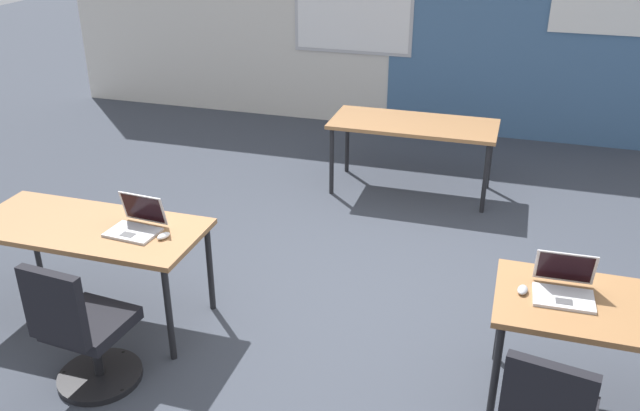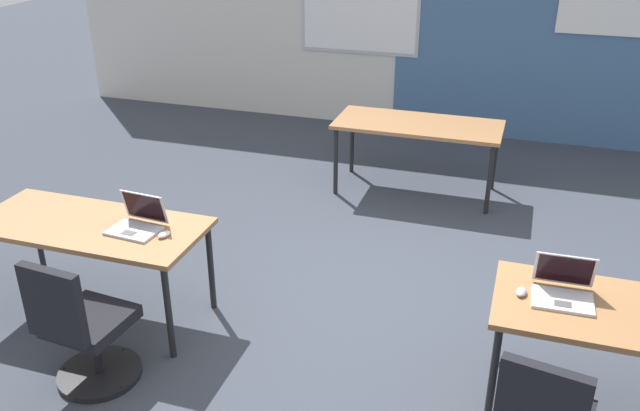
{
  "view_description": "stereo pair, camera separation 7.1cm",
  "coord_description": "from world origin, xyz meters",
  "px_view_note": "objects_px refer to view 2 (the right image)",
  "views": [
    {
      "loc": [
        0.94,
        -4.02,
        2.81
      ],
      "look_at": [
        -0.19,
        -0.29,
        0.94
      ],
      "focal_mm": 37.8,
      "sensor_mm": 36.0,
      "label": 1
    },
    {
      "loc": [
        1.01,
        -4.0,
        2.81
      ],
      "look_at": [
        -0.19,
        -0.29,
        0.94
      ],
      "focal_mm": 37.8,
      "sensor_mm": 36.0,
      "label": 2
    }
  ],
  "objects_px": {
    "desk_near_left": "(90,231)",
    "mouse_near_left_inner": "(164,234)",
    "desk_far_center": "(418,129)",
    "laptop_near_right_inner": "(563,289)",
    "chair_near_left_inner": "(84,333)",
    "mouse_near_right_inner": "(521,292)",
    "laptop_near_left_inner": "(137,222)"
  },
  "relations": [
    {
      "from": "desk_near_left",
      "to": "mouse_near_left_inner",
      "type": "distance_m",
      "value": 0.59
    },
    {
      "from": "desk_far_center",
      "to": "laptop_near_right_inner",
      "type": "xyz_separation_m",
      "value": [
        1.32,
        -2.76,
        0.11
      ]
    },
    {
      "from": "desk_far_center",
      "to": "chair_near_left_inner",
      "type": "distance_m",
      "value": 3.76
    },
    {
      "from": "mouse_near_right_inner",
      "to": "laptop_near_left_inner",
      "type": "bearing_deg",
      "value": 179.29
    },
    {
      "from": "mouse_near_right_inner",
      "to": "laptop_near_left_inner",
      "type": "height_order",
      "value": "laptop_near_left_inner"
    },
    {
      "from": "desk_far_center",
      "to": "chair_near_left_inner",
      "type": "relative_size",
      "value": 1.74
    },
    {
      "from": "desk_near_left",
      "to": "desk_far_center",
      "type": "bearing_deg",
      "value": 57.99
    },
    {
      "from": "desk_near_left",
      "to": "laptop_near_left_inner",
      "type": "relative_size",
      "value": 4.55
    },
    {
      "from": "laptop_near_left_inner",
      "to": "desk_far_center",
      "type": "bearing_deg",
      "value": 67.96
    },
    {
      "from": "desk_near_left",
      "to": "chair_near_left_inner",
      "type": "bearing_deg",
      "value": -60.48
    },
    {
      "from": "laptop_near_right_inner",
      "to": "chair_near_left_inner",
      "type": "xyz_separation_m",
      "value": [
        -2.68,
        -0.73,
        -0.39
      ]
    },
    {
      "from": "desk_far_center",
      "to": "laptop_near_left_inner",
      "type": "relative_size",
      "value": 4.55
    },
    {
      "from": "desk_near_left",
      "to": "mouse_near_right_inner",
      "type": "xyz_separation_m",
      "value": [
        2.85,
        -0.0,
        0.08
      ]
    },
    {
      "from": "desk_near_left",
      "to": "laptop_near_left_inner",
      "type": "height_order",
      "value": "laptop_near_left_inner"
    },
    {
      "from": "mouse_near_left_inner",
      "to": "laptop_near_right_inner",
      "type": "bearing_deg",
      "value": 1.3
    },
    {
      "from": "laptop_near_left_inner",
      "to": "chair_near_left_inner",
      "type": "distance_m",
      "value": 0.82
    },
    {
      "from": "chair_near_left_inner",
      "to": "desk_near_left",
      "type": "bearing_deg",
      "value": -55.33
    },
    {
      "from": "mouse_near_right_inner",
      "to": "mouse_near_left_inner",
      "type": "relative_size",
      "value": 0.95
    },
    {
      "from": "laptop_near_right_inner",
      "to": "mouse_near_right_inner",
      "type": "xyz_separation_m",
      "value": [
        -0.22,
        -0.04,
        -0.03
      ]
    },
    {
      "from": "mouse_near_left_inner",
      "to": "chair_near_left_inner",
      "type": "height_order",
      "value": "chair_near_left_inner"
    },
    {
      "from": "desk_near_left",
      "to": "laptop_near_right_inner",
      "type": "height_order",
      "value": "laptop_near_right_inner"
    },
    {
      "from": "laptop_near_left_inner",
      "to": "chair_near_left_inner",
      "type": "relative_size",
      "value": 0.38
    },
    {
      "from": "desk_near_left",
      "to": "desk_far_center",
      "type": "relative_size",
      "value": 1.0
    },
    {
      "from": "desk_near_left",
      "to": "chair_near_left_inner",
      "type": "relative_size",
      "value": 1.74
    },
    {
      "from": "chair_near_left_inner",
      "to": "desk_far_center",
      "type": "bearing_deg",
      "value": -106.12
    },
    {
      "from": "mouse_near_right_inner",
      "to": "laptop_near_left_inner",
      "type": "xyz_separation_m",
      "value": [
        -2.48,
        0.03,
        0.03
      ]
    },
    {
      "from": "desk_far_center",
      "to": "desk_near_left",
      "type": "bearing_deg",
      "value": -122.01
    },
    {
      "from": "mouse_near_right_inner",
      "to": "laptop_near_right_inner",
      "type": "bearing_deg",
      "value": 11.05
    },
    {
      "from": "desk_far_center",
      "to": "mouse_near_right_inner",
      "type": "height_order",
      "value": "mouse_near_right_inner"
    },
    {
      "from": "desk_near_left",
      "to": "desk_far_center",
      "type": "distance_m",
      "value": 3.3
    },
    {
      "from": "laptop_near_right_inner",
      "to": "mouse_near_right_inner",
      "type": "height_order",
      "value": "laptop_near_right_inner"
    },
    {
      "from": "desk_far_center",
      "to": "mouse_near_left_inner",
      "type": "xyz_separation_m",
      "value": [
        -1.16,
        -2.81,
        0.08
      ]
    }
  ]
}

